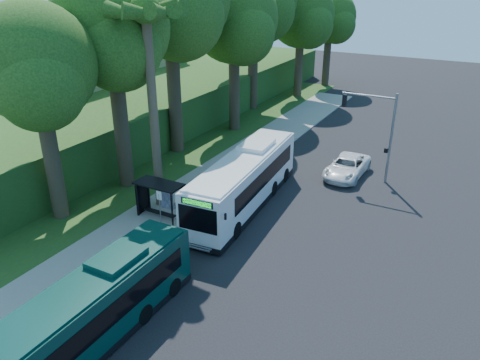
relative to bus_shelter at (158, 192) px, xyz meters
The scene contains 19 objects.
ground 8.00m from the bus_shelter, 21.51° to the left, with size 140.00×140.00×0.00m, color black.
sidewalk 3.35m from the bus_shelter, 90.90° to the left, with size 4.50×70.00×0.12m, color gray.
red_curb 3.07m from the bus_shelter, 26.83° to the right, with size 0.25×30.00×0.13m, color maroon.
grass_verge 9.90m from the bus_shelter, 126.16° to the left, with size 8.00×70.00×0.06m, color #234719.
bus_shelter is the anchor object (origin of this frame).
stop_sign_pole 2.85m from the bus_shelter, 49.08° to the right, with size 0.35×0.06×3.17m.
traffic_signal_pole 17.15m from the bus_shelter, 49.36° to the left, with size 4.10×0.30×7.00m.
palm_tree 10.70m from the bus_shelter, 124.80° to the left, with size 4.20×4.20×14.40m.
hillside_backdrop 26.18m from the bus_shelter, 136.68° to the left, with size 24.00×60.00×8.80m.
tree_0 11.08m from the bus_shelter, 151.08° to the left, with size 8.40×8.00×15.70m.
tree_1 16.56m from the bus_shelter, 119.45° to the left, with size 10.50×10.00×18.26m.
tree_2 21.25m from the bus_shelter, 103.83° to the left, with size 8.82×8.40×15.12m.
tree_3 29.46m from the bus_shelter, 103.86° to the left, with size 10.08×9.60×17.28m.
tree_4 35.97m from the bus_shelter, 96.78° to the left, with size 8.40×8.00×14.14m.
tree_5 43.55m from the bus_shelter, 94.21° to the left, with size 7.35×7.00×12.86m.
tree_6 10.21m from the bus_shelter, 150.84° to the right, with size 7.56×7.20×13.74m.
white_bus 5.99m from the bus_shelter, 45.24° to the left, with size 3.87×13.44×3.95m.
teal_bus 11.60m from the bus_shelter, 66.34° to the right, with size 2.56×11.66×3.47m.
pickup 15.54m from the bus_shelter, 54.39° to the left, with size 2.58×5.59×1.55m, color white.
Camera 1 is at (10.69, -24.55, 15.09)m, focal length 35.00 mm.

